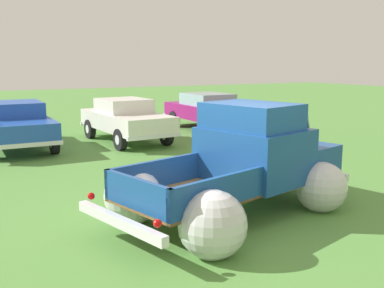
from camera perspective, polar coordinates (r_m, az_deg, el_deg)
ground_plane at (r=7.82m, az=4.70°, el=-9.16°), size 80.00×80.00×0.00m
vintage_pickup_truck at (r=7.89m, az=6.68°, el=-3.29°), size 4.94×3.59×1.96m
show_car_0 at (r=14.75m, az=-21.72°, el=2.50°), size 2.01×4.41×1.43m
show_car_1 at (r=15.08m, az=-8.48°, el=3.25°), size 2.02×4.23×1.43m
show_car_2 at (r=17.55m, az=2.23°, el=4.35°), size 1.85×4.61×1.43m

